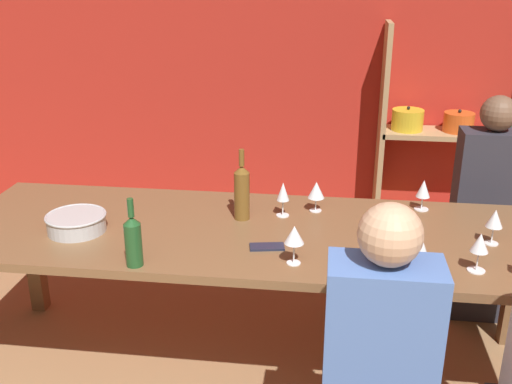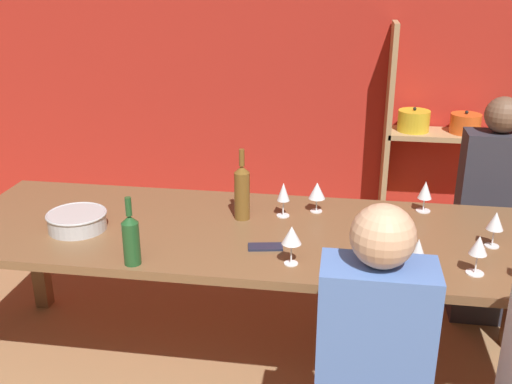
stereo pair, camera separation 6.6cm
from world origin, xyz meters
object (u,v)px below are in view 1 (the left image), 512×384
dining_table (253,245)px  wine_bottle_dark (133,240)px  wine_glass_white_b (294,236)px  cell_phone (267,247)px  person_far_a (481,231)px  shelf_unit (451,163)px  wine_glass_red_b (495,220)px  wine_glass_red_a (283,193)px  mixing_bowl (76,222)px  wine_glass_empty_c (423,189)px  wine_glass_empty_b (480,244)px  wine_glass_red_c (316,191)px  wine_bottle_green (242,191)px  wine_glass_empty_a (421,250)px

dining_table → wine_bottle_dark: bearing=-137.0°
dining_table → wine_glass_white_b: size_ratio=16.65×
cell_phone → person_far_a: size_ratio=0.13×
shelf_unit → wine_bottle_dark: size_ratio=5.30×
wine_glass_red_b → wine_glass_red_a: bearing=168.3°
dining_table → mixing_bowl: size_ratio=10.14×
wine_glass_white_b → mixing_bowl: bearing=169.3°
wine_glass_red_a → wine_glass_red_b: size_ratio=1.06×
wine_glass_white_b → cell_phone: (-0.12, 0.13, -0.12)m
wine_glass_red_b → wine_glass_empty_c: size_ratio=1.04×
shelf_unit → wine_glass_empty_b: size_ratio=9.44×
dining_table → wine_glass_red_a: wine_glass_red_a is taller
wine_glass_red_a → person_far_a: person_far_a is taller
dining_table → wine_glass_red_c: (0.28, 0.27, 0.18)m
wine_glass_red_a → cell_phone: bearing=-95.8°
wine_glass_white_b → wine_glass_empty_b: bearing=2.4°
dining_table → wine_bottle_green: wine_bottle_green is taller
wine_bottle_dark → wine_glass_white_b: 0.65m
wine_glass_red_a → wine_glass_red_c: 0.18m
wine_glass_empty_b → wine_glass_red_b: bearing=66.0°
wine_glass_empty_c → wine_glass_red_c: size_ratio=1.02×
wine_glass_red_a → wine_glass_empty_b: wine_glass_red_a is taller
shelf_unit → mixing_bowl: shelf_unit is taller
wine_glass_empty_c → wine_glass_red_c: (-0.53, -0.09, -0.00)m
wine_glass_red_c → mixing_bowl: bearing=-160.6°
wine_glass_red_b → wine_glass_white_b: 0.90m
wine_bottle_dark → wine_glass_red_a: bearing=46.6°
person_far_a → wine_glass_empty_c: bearing=45.4°
shelf_unit → wine_glass_red_b: 1.75m
shelf_unit → wine_glass_red_b: size_ratio=9.54×
wine_glass_red_a → wine_glass_red_c: bearing=27.8°
mixing_bowl → person_far_a: size_ratio=0.22×
wine_glass_red_a → shelf_unit: bearing=54.7°
wine_bottle_green → cell_phone: (0.16, -0.30, -0.14)m
dining_table → wine_glass_empty_c: bearing=23.5°
wine_bottle_dark → shelf_unit: bearing=52.2°
wine_glass_red_b → cell_phone: 1.00m
mixing_bowl → wine_glass_empty_a: (1.50, -0.27, 0.09)m
mixing_bowl → cell_phone: size_ratio=1.73×
wine_glass_empty_c → wine_glass_red_c: bearing=-170.8°
dining_table → wine_glass_empty_c: (0.81, 0.35, 0.18)m
wine_glass_red_a → wine_bottle_dark: bearing=-133.4°
wine_bottle_dark → wine_glass_white_b: size_ratio=1.73×
wine_glass_red_a → mixing_bowl: bearing=-162.1°
wine_glass_empty_a → person_far_a: size_ratio=0.15×
wine_bottle_green → cell_phone: 0.37m
wine_glass_red_c → cell_phone: 0.50m
mixing_bowl → wine_bottle_green: 0.78m
shelf_unit → dining_table: size_ratio=0.55×
wine_glass_empty_a → wine_glass_white_b: 0.50m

